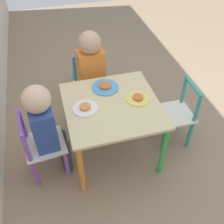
# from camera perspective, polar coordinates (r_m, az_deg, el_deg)

# --- Properties ---
(ground_plane) EXTENTS (6.00, 6.00, 0.00)m
(ground_plane) POSITION_cam_1_polar(r_m,az_deg,el_deg) (2.08, -0.00, -8.16)
(ground_plane) COLOR #8C755B
(kids_table) EXTENTS (0.62, 0.62, 0.48)m
(kids_table) POSITION_cam_1_polar(r_m,az_deg,el_deg) (1.77, -0.00, 0.14)
(kids_table) COLOR beige
(kids_table) RESTS_ON ground_plane
(chair_purple) EXTENTS (0.28, 0.28, 0.52)m
(chair_purple) POSITION_cam_1_polar(r_m,az_deg,el_deg) (1.83, -15.06, -7.25)
(chair_purple) COLOR silver
(chair_purple) RESTS_ON ground_plane
(chair_blue) EXTENTS (0.28, 0.28, 0.52)m
(chair_blue) POSITION_cam_1_polar(r_m,az_deg,el_deg) (2.24, -4.57, 5.52)
(chair_blue) COLOR silver
(chair_blue) RESTS_ON ground_plane
(chair_teal) EXTENTS (0.26, 0.26, 0.52)m
(chair_teal) POSITION_cam_1_polar(r_m,az_deg,el_deg) (2.03, 13.89, -0.60)
(chair_teal) COLOR silver
(chair_teal) RESTS_ON ground_plane
(child_back) EXTENTS (0.21, 0.22, 0.74)m
(child_back) POSITION_cam_1_polar(r_m,az_deg,el_deg) (1.68, -14.24, -2.54)
(child_back) COLOR #38383D
(child_back) RESTS_ON ground_plane
(child_right) EXTENTS (0.22, 0.21, 0.78)m
(child_right) POSITION_cam_1_polar(r_m,az_deg,el_deg) (2.07, -4.40, 9.22)
(child_right) COLOR #38383D
(child_right) RESTS_ON ground_plane
(plate_back) EXTENTS (0.16, 0.16, 0.03)m
(plate_back) POSITION_cam_1_polar(r_m,az_deg,el_deg) (1.70, -5.87, 0.87)
(plate_back) COLOR white
(plate_back) RESTS_ON kids_table
(plate_right) EXTENTS (0.19, 0.19, 0.03)m
(plate_right) POSITION_cam_1_polar(r_m,az_deg,el_deg) (1.86, -1.48, 5.48)
(plate_right) COLOR #4C9EE0
(plate_right) RESTS_ON kids_table
(plate_front) EXTENTS (0.16, 0.16, 0.03)m
(plate_front) POSITION_cam_1_polar(r_m,az_deg,el_deg) (1.77, 5.64, 2.95)
(plate_front) COLOR #EADB66
(plate_front) RESTS_ON kids_table
(storage_bin) EXTENTS (0.24, 0.18, 0.15)m
(storage_bin) POSITION_cam_1_polar(r_m,az_deg,el_deg) (2.62, -6.20, 6.74)
(storage_bin) COLOR #3D8E56
(storage_bin) RESTS_ON ground_plane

